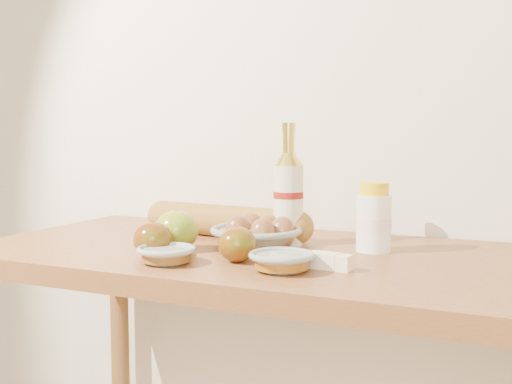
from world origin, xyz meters
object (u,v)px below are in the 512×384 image
(table, at_px, (262,309))
(egg_bowl, at_px, (258,235))
(bourbon_bottle, at_px, (288,196))
(cream_bottle, at_px, (374,220))
(baguette, at_px, (226,221))

(table, bearing_deg, egg_bowl, 138.90)
(bourbon_bottle, xyz_separation_m, cream_bottle, (0.18, 0.01, -0.04))
(bourbon_bottle, relative_size, baguette, 0.58)
(cream_bottle, height_order, baguette, cream_bottle)
(baguette, bearing_deg, bourbon_bottle, -4.71)
(egg_bowl, xyz_separation_m, baguette, (-0.12, 0.09, 0.01))
(baguette, bearing_deg, table, -31.20)
(cream_bottle, relative_size, baguette, 0.31)
(table, height_order, egg_bowl, egg_bowl)
(table, relative_size, baguette, 2.73)
(bourbon_bottle, height_order, cream_bottle, bourbon_bottle)
(bourbon_bottle, bearing_deg, baguette, 156.44)
(table, xyz_separation_m, bourbon_bottle, (0.03, 0.07, 0.23))
(table, distance_m, bourbon_bottle, 0.24)
(baguette, bearing_deg, egg_bowl, -30.57)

